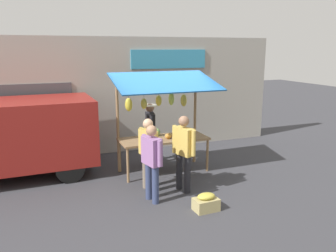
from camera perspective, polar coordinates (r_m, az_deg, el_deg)
name	(u,v)px	position (r m, az deg, el deg)	size (l,w,h in m)	color
ground_plane	(164,171)	(8.91, -0.72, -7.46)	(40.00, 40.00, 0.00)	#38383D
street_backdrop	(136,95)	(10.52, -5.29, 5.17)	(9.00, 0.30, 3.40)	#9E998E
market_stall	(163,112)	(8.53, -0.86, 2.36)	(2.50, 1.46, 2.50)	olive
vendor_with_sunhat	(150,128)	(9.28, -2.95, -0.39)	(0.43, 0.69, 1.64)	#4C4C51
shopper_with_ponytail	(184,148)	(7.45, 2.59, -3.63)	(0.35, 0.69, 1.68)	#232328
shopper_with_shopping_bag	(152,158)	(6.96, -2.70, -5.34)	(0.32, 0.67, 1.60)	navy
shopper_in_grey_tee	(148,149)	(7.52, -3.27, -3.89)	(0.32, 0.68, 1.61)	#726656
produce_crate_near	(206,203)	(6.88, 6.29, -12.45)	(0.48, 0.34, 0.35)	tan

